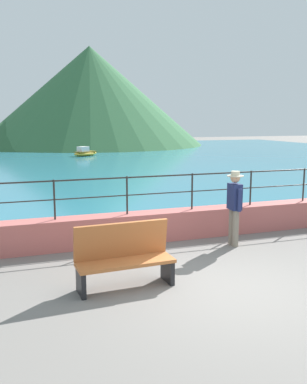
# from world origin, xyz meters

# --- Properties ---
(ground_plane) EXTENTS (120.00, 120.00, 0.00)m
(ground_plane) POSITION_xyz_m (0.00, 0.00, 0.00)
(ground_plane) COLOR slate
(promenade_wall) EXTENTS (20.00, 0.56, 0.70)m
(promenade_wall) POSITION_xyz_m (0.00, 3.20, 0.35)
(promenade_wall) COLOR #BC605B
(promenade_wall) RESTS_ON ground
(railing) EXTENTS (18.44, 0.04, 0.90)m
(railing) POSITION_xyz_m (0.00, 3.20, 1.32)
(railing) COLOR #282623
(railing) RESTS_ON promenade_wall
(lake_water) EXTENTS (64.00, 44.32, 0.06)m
(lake_water) POSITION_xyz_m (0.00, 25.84, 0.03)
(lake_water) COLOR teal
(lake_water) RESTS_ON ground
(hill_main) EXTENTS (25.94, 25.94, 11.21)m
(hill_main) POSITION_xyz_m (5.98, 42.97, 5.60)
(hill_main) COLOR #33663D
(hill_main) RESTS_ON ground
(hill_secondary) EXTENTS (16.19, 16.19, 3.87)m
(hill_secondary) POSITION_xyz_m (-1.26, 41.29, 1.93)
(hill_secondary) COLOR #285633
(hill_secondary) RESTS_ON ground
(bench_main) EXTENTS (1.72, 0.63, 1.13)m
(bench_main) POSITION_xyz_m (-1.61, 0.66, 0.56)
(bench_main) COLOR #B76633
(bench_main) RESTS_ON ground
(person_walking) EXTENTS (0.38, 0.57, 1.75)m
(person_walking) POSITION_xyz_m (1.44, 2.17, 0.98)
(person_walking) COLOR slate
(person_walking) RESTS_ON ground
(boat_4) EXTENTS (2.42, 2.01, 0.76)m
(boat_4) POSITION_xyz_m (2.44, 27.38, 0.33)
(boat_4) COLOR gold
(boat_4) RESTS_ON lake_water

